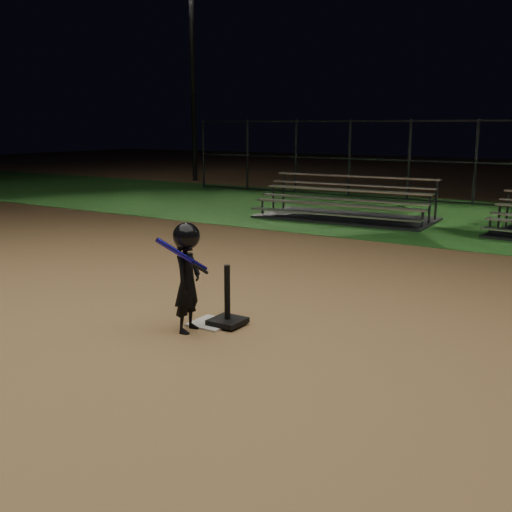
{
  "coord_description": "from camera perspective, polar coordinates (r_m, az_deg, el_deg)",
  "views": [
    {
      "loc": [
        4.14,
        -5.51,
        2.33
      ],
      "look_at": [
        0.0,
        1.0,
        0.65
      ],
      "focal_mm": 42.39,
      "sensor_mm": 36.0,
      "label": 1
    }
  ],
  "objects": [
    {
      "name": "backstop_fence",
      "position": [
        19.0,
        20.02,
        8.28
      ],
      "size": [
        20.08,
        0.08,
        2.5
      ],
      "color": "#38383D",
      "rests_on": "ground"
    },
    {
      "name": "light_pole_left",
      "position": [
        26.19,
        -6.09,
        17.93
      ],
      "size": [
        0.9,
        0.53,
        8.3
      ],
      "color": "#2D2D30",
      "rests_on": "ground"
    },
    {
      "name": "home_plate",
      "position": [
        7.28,
        -4.26,
        -6.33
      ],
      "size": [
        0.45,
        0.45,
        0.02
      ],
      "primitive_type": "cube",
      "color": "beige",
      "rests_on": "ground"
    },
    {
      "name": "grass_strip",
      "position": [
        16.23,
        17.35,
        3.47
      ],
      "size": [
        60.0,
        8.0,
        0.01
      ],
      "primitive_type": "cube",
      "color": "#20561C",
      "rests_on": "ground"
    },
    {
      "name": "child_batter",
      "position": [
        6.88,
        -6.5,
        -1.74
      ],
      "size": [
        0.45,
        0.62,
        1.27
      ],
      "rotation": [
        0.0,
        0.0,
        1.76
      ],
      "color": "black",
      "rests_on": "ground"
    },
    {
      "name": "bleacher_left",
      "position": [
        15.39,
        8.43,
        4.26
      ],
      "size": [
        4.43,
        2.3,
        1.06
      ],
      "rotation": [
        0.0,
        0.0,
        0.04
      ],
      "color": "silver",
      "rests_on": "ground"
    },
    {
      "name": "ground",
      "position": [
        7.28,
        -4.25,
        -6.42
      ],
      "size": [
        80.0,
        80.0,
        0.0
      ],
      "primitive_type": "plane",
      "color": "#997245",
      "rests_on": "ground"
    },
    {
      "name": "batting_tee",
      "position": [
        7.17,
        -2.71,
        -5.44
      ],
      "size": [
        0.38,
        0.38,
        0.71
      ],
      "color": "black",
      "rests_on": "home_plate"
    }
  ]
}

